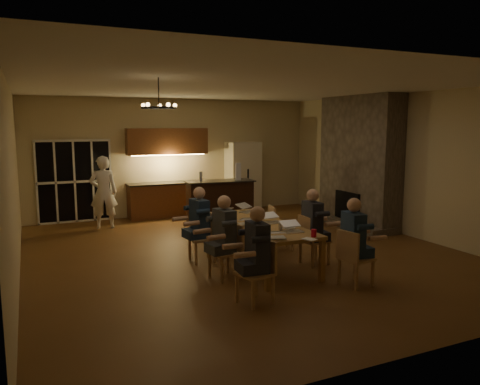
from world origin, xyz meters
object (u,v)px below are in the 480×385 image
refrigerator (243,177)px  mug_mid (252,214)px  mug_back (226,214)px  redcup_mid (228,217)px  person_right_near (353,242)px  laptop_b (293,225)px  bar_bottle (201,177)px  standing_person (104,192)px  chair_left_far (202,238)px  plate_near (289,228)px  chandelier (159,108)px  person_right_mid (312,227)px  dining_table (258,243)px  redcup_near (314,233)px  bar_blender (238,171)px  laptop_e (222,209)px  mug_front (263,225)px  person_left_far (200,224)px  laptop_c (248,218)px  person_left_mid (224,237)px  chair_right_far (281,228)px  person_left_near (257,255)px  laptop_a (275,231)px  bar_island (220,201)px  can_cola (221,208)px  plate_far (262,214)px  chair_right_near (356,258)px  chair_right_mid (315,240)px  chair_left_near (255,273)px  laptop_d (272,217)px  laptop_f (248,207)px  chair_left_mid (225,252)px  plate_left (261,234)px  can_silver (280,227)px

refrigerator → mug_mid: size_ratio=20.00×
mug_back → redcup_mid: size_ratio=0.83×
person_right_near → laptop_b: person_right_near is taller
bar_bottle → standing_person: bearing=168.9°
chair_left_far → plate_near: size_ratio=3.96×
chair_left_far → chandelier: size_ratio=1.67×
person_right_mid → bar_bottle: bearing=12.3°
dining_table → mug_back: 0.94m
redcup_near → bar_blender: bar_blender is taller
person_right_mid → mug_back: (-1.14, 1.25, 0.11)m
laptop_e → mug_front: size_ratio=3.20×
person_left_far → laptop_c: person_left_far is taller
dining_table → person_left_far: bearing=145.6°
person_left_mid → bar_blender: size_ratio=3.15×
chair_right_far → person_left_mid: 2.11m
standing_person → mug_front: 4.98m
person_left_near → laptop_a: person_left_near is taller
laptop_a → redcup_mid: 1.58m
bar_island → can_cola: bearing=-106.2°
plate_far → chair_right_near: bearing=-79.7°
chair_left_far → chair_right_mid: size_ratio=1.00×
chair_left_near → chair_right_far: same height
chair_right_mid → mug_mid: size_ratio=8.90×
chair_left_far → laptop_d: laptop_d is taller
chair_left_far → chandelier: bearing=-47.9°
chair_left_near → bar_bottle: bearing=153.6°
person_left_mid → laptop_c: person_left_mid is taller
chair_left_near → laptop_f: (1.18, 2.70, 0.42)m
chair_right_mid → redcup_mid: 1.64m
bar_blender → chair_right_near: bearing=-73.2°
dining_table → person_left_mid: bearing=-149.3°
person_left_mid → dining_table: bearing=113.8°
laptop_a → plate_far: laptop_a is taller
chair_left_mid → laptop_a: (0.59, -0.61, 0.42)m
chair_left_far → chair_right_mid: 2.04m
chair_right_near → plate_left: size_ratio=3.94×
chair_left_mid → laptop_a: bearing=32.2°
laptop_a → mug_mid: (0.41, 1.67, -0.06)m
chair_right_far → mug_mid: 0.81m
can_cola → person_left_far: bearing=-134.3°
mug_mid → mug_back: same height
laptop_f → can_silver: laptop_f is taller
person_right_mid → plate_left: (-1.20, -0.36, 0.07)m
laptop_b → mug_front: bearing=126.2°
standing_person → laptop_f: bearing=137.3°
chair_right_far → laptop_f: bearing=70.2°
laptop_f → can_silver: 1.70m
chair_right_mid → laptop_c: size_ratio=2.78×
chair_left_near → mug_front: chair_left_near is taller
redcup_near → plate_far: size_ratio=0.49×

